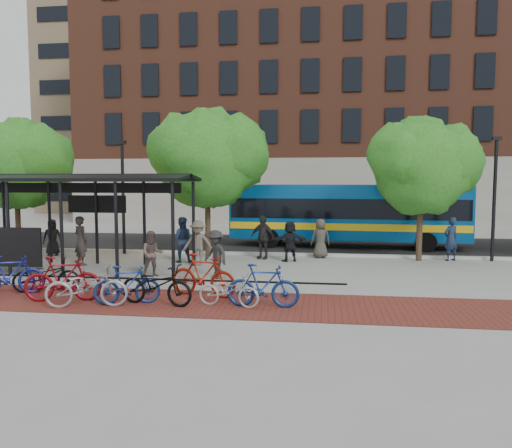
# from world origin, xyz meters

# --- Properties ---
(ground) EXTENTS (160.00, 160.00, 0.00)m
(ground) POSITION_xyz_m (0.00, 0.00, 0.00)
(ground) COLOR #9E9E99
(ground) RESTS_ON ground
(asphalt_street) EXTENTS (160.00, 8.00, 0.01)m
(asphalt_street) POSITION_xyz_m (0.00, 8.00, 0.01)
(asphalt_street) COLOR black
(asphalt_street) RESTS_ON ground
(curb) EXTENTS (160.00, 0.25, 0.12)m
(curb) POSITION_xyz_m (0.00, 4.00, 0.06)
(curb) COLOR #B7B7B2
(curb) RESTS_ON ground
(brick_strip) EXTENTS (24.00, 3.00, 0.01)m
(brick_strip) POSITION_xyz_m (-2.00, -5.00, 0.00)
(brick_strip) COLOR maroon
(brick_strip) RESTS_ON ground
(bike_rack_rail) EXTENTS (12.00, 0.05, 0.95)m
(bike_rack_rail) POSITION_xyz_m (-3.30, -4.10, 0.00)
(bike_rack_rail) COLOR black
(bike_rack_rail) RESTS_ON ground
(building_brick) EXTENTS (55.00, 14.00, 20.00)m
(building_brick) POSITION_xyz_m (10.00, 26.00, 10.00)
(building_brick) COLOR brown
(building_brick) RESTS_ON ground
(building_tower) EXTENTS (22.00, 22.00, 30.00)m
(building_tower) POSITION_xyz_m (-16.00, 40.00, 15.00)
(building_tower) COLOR #7A664C
(building_tower) RESTS_ON ground
(bus_shelter) EXTENTS (10.60, 3.07, 3.60)m
(bus_shelter) POSITION_xyz_m (-8.13, -0.48, 3.00)
(bus_shelter) COLOR black
(bus_shelter) RESTS_ON ground
(tree_a) EXTENTS (4.90, 4.00, 6.18)m
(tree_a) POSITION_xyz_m (-11.91, 3.35, 4.24)
(tree_a) COLOR #382619
(tree_a) RESTS_ON ground
(tree_b) EXTENTS (5.15, 4.20, 6.47)m
(tree_b) POSITION_xyz_m (-2.90, 3.35, 4.46)
(tree_b) COLOR #382619
(tree_b) RESTS_ON ground
(tree_c) EXTENTS (4.66, 3.80, 5.92)m
(tree_c) POSITION_xyz_m (6.09, 3.35, 4.05)
(tree_c) COLOR #382619
(tree_c) RESTS_ON ground
(lamp_post_left) EXTENTS (0.35, 0.20, 5.12)m
(lamp_post_left) POSITION_xyz_m (-7.00, 3.60, 2.75)
(lamp_post_left) COLOR black
(lamp_post_left) RESTS_ON ground
(lamp_post_right) EXTENTS (0.35, 0.20, 5.12)m
(lamp_post_right) POSITION_xyz_m (9.00, 3.60, 2.75)
(lamp_post_right) COLOR black
(lamp_post_right) RESTS_ON ground
(bus) EXTENTS (11.74, 3.38, 3.13)m
(bus) POSITION_xyz_m (3.20, 7.39, 1.80)
(bus) COLOR #07498C
(bus) RESTS_ON ground
(bike_3) EXTENTS (2.02, 1.30, 1.18)m
(bike_3) POSITION_xyz_m (-7.08, -4.74, 0.59)
(bike_3) COLOR navy
(bike_3) RESTS_ON ground
(bike_4) EXTENTS (2.04, 1.25, 1.01)m
(bike_4) POSITION_xyz_m (-6.20, -4.27, 0.50)
(bike_4) COLOR black
(bike_4) RESTS_ON ground
(bike_5) EXTENTS (2.18, 1.07, 1.26)m
(bike_5) POSITION_xyz_m (-5.10, -5.30, 0.63)
(bike_5) COLOR maroon
(bike_5) RESTS_ON ground
(bike_6) EXTENTS (2.25, 1.28, 1.12)m
(bike_6) POSITION_xyz_m (-4.15, -5.82, 0.56)
(bike_6) COLOR gray
(bike_6) RESTS_ON ground
(bike_7) EXTENTS (1.83, 1.04, 1.06)m
(bike_7) POSITION_xyz_m (-3.22, -5.35, 0.53)
(bike_7) COLOR navy
(bike_7) RESTS_ON ground
(bike_8) EXTENTS (2.20, 1.11, 1.10)m
(bike_8) POSITION_xyz_m (-2.40, -5.35, 0.55)
(bike_8) COLOR black
(bike_8) RESTS_ON ground
(bike_9) EXTENTS (2.14, 1.07, 1.24)m
(bike_9) POSITION_xyz_m (-1.40, -4.21, 0.62)
(bike_9) COLOR maroon
(bike_9) RESTS_ON ground
(bike_10) EXTENTS (1.77, 0.87, 0.89)m
(bike_10) POSITION_xyz_m (-0.45, -5.25, 0.44)
(bike_10) COLOR #B0B0B2
(bike_10) RESTS_ON ground
(bike_11) EXTENTS (1.93, 0.56, 1.16)m
(bike_11) POSITION_xyz_m (0.46, -5.20, 0.58)
(bike_11) COLOR navy
(bike_11) RESTS_ON ground
(pedestrian_0) EXTENTS (0.92, 0.75, 1.63)m
(pedestrian_0) POSITION_xyz_m (-9.97, 2.69, 0.81)
(pedestrian_0) COLOR black
(pedestrian_0) RESTS_ON ground
(pedestrian_1) EXTENTS (0.85, 0.76, 1.94)m
(pedestrian_1) POSITION_xyz_m (-7.46, 0.42, 0.97)
(pedestrian_1) COLOR #3A322E
(pedestrian_1) RESTS_ON ground
(pedestrian_2) EXTENTS (1.04, 0.90, 1.86)m
(pedestrian_2) POSITION_xyz_m (-3.70, 1.60, 0.93)
(pedestrian_2) COLOR #212F4E
(pedestrian_2) RESTS_ON ground
(pedestrian_3) EXTENTS (1.21, 0.77, 1.79)m
(pedestrian_3) POSITION_xyz_m (-2.84, 0.90, 0.89)
(pedestrian_3) COLOR #64594A
(pedestrian_3) RESTS_ON ground
(pedestrian_4) EXTENTS (1.18, 0.80, 1.86)m
(pedestrian_4) POSITION_xyz_m (-0.53, 2.95, 0.93)
(pedestrian_4) COLOR #282828
(pedestrian_4) RESTS_ON ground
(pedestrian_5) EXTENTS (1.62, 1.07, 1.67)m
(pedestrian_5) POSITION_xyz_m (0.67, 2.41, 0.84)
(pedestrian_5) COLOR black
(pedestrian_5) RESTS_ON ground
(pedestrian_6) EXTENTS (0.91, 0.67, 1.70)m
(pedestrian_6) POSITION_xyz_m (1.92, 3.53, 0.85)
(pedestrian_6) COLOR #423C35
(pedestrian_6) RESTS_ON ground
(pedestrian_7) EXTENTS (0.80, 0.72, 1.83)m
(pedestrian_7) POSITION_xyz_m (7.31, 3.48, 0.92)
(pedestrian_7) COLOR #1B263F
(pedestrian_7) RESTS_ON ground
(pedestrian_8) EXTENTS (0.94, 0.85, 1.60)m
(pedestrian_8) POSITION_xyz_m (-3.87, -1.50, 0.80)
(pedestrian_8) COLOR brown
(pedestrian_8) RESTS_ON ground
(pedestrian_9) EXTENTS (1.22, 1.16, 1.66)m
(pedestrian_9) POSITION_xyz_m (-1.61, -1.50, 0.83)
(pedestrian_9) COLOR #272727
(pedestrian_9) RESTS_ON ground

